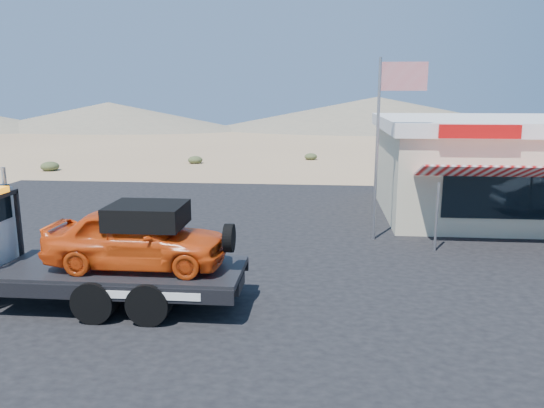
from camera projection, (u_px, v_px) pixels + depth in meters
The scene contains 6 objects.
ground at pixel (210, 281), 14.09m from camera, with size 120.00×120.00×0.00m, color #9B7A58.
asphalt_lot at pixel (292, 250), 16.83m from camera, with size 32.00×24.00×0.02m, color black.
tow_truck at pixel (59, 244), 12.40m from camera, with size 8.07×2.39×2.70m.
jerky_store at pixel (510, 166), 21.46m from camera, with size 10.40×9.97×3.90m.
flagpole at pixel (385, 129), 17.24m from camera, with size 1.55×0.10×6.00m.
distant_hills at pixel (224, 115), 68.27m from camera, with size 126.00×48.00×4.20m.
Camera 1 is at (2.89, -13.14, 4.97)m, focal length 35.00 mm.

